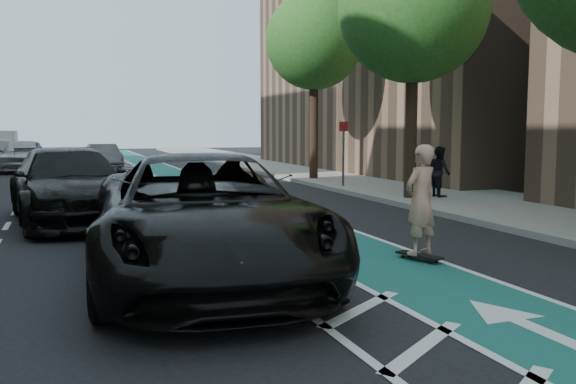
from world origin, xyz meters
name	(u,v)px	position (x,y,z in m)	size (l,w,h in m)	color
ground	(217,292)	(0.00, 0.00, 0.00)	(120.00, 120.00, 0.00)	black
bike_lane	(235,201)	(3.00, 10.00, 0.01)	(2.00, 90.00, 0.01)	#164F44
buffer_strip	(187,203)	(1.50, 10.00, 0.01)	(1.40, 90.00, 0.01)	silver
sidewalk_right	(418,191)	(9.50, 10.00, 0.07)	(5.00, 90.00, 0.15)	gray
curb_right	(354,194)	(7.05, 10.00, 0.08)	(0.12, 90.00, 0.16)	gray
tree_r_c	(412,8)	(7.90, 8.00, 5.77)	(4.20, 4.20, 7.90)	#382619
tree_r_d	(310,43)	(7.90, 16.00, 5.77)	(4.20, 4.20, 7.90)	#382619
sign_post	(343,153)	(7.60, 12.00, 1.35)	(0.35, 0.08, 2.47)	#4C4C4C
skateboard	(419,256)	(3.69, 0.75, 0.09)	(0.50, 0.89, 0.12)	black
skateboarder	(421,200)	(3.69, 0.75, 1.05)	(0.68, 0.45, 1.86)	tan
suv_near	(202,216)	(0.00, 0.92, 0.93)	(3.09, 6.71, 1.87)	black
suv_far	(69,185)	(-1.82, 7.50, 0.88)	(2.48, 6.09, 1.77)	black
car_silver	(23,155)	(-3.89, 26.14, 0.85)	(2.01, 4.99, 1.70)	#AAAAB0
car_grey	(104,156)	(0.17, 27.29, 0.68)	(1.43, 4.10, 1.35)	#57585C
pedestrian	(439,171)	(8.85, 7.80, 0.92)	(0.75, 0.59, 1.55)	black
barrel_a	(52,206)	(-2.20, 6.88, 0.45)	(0.70, 0.70, 0.96)	orange
barrel_b	(48,194)	(-2.35, 9.50, 0.48)	(0.74, 0.74, 1.01)	#E5520C
barrel_c	(32,176)	(-3.05, 16.32, 0.49)	(0.76, 0.76, 1.03)	#E75A0C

